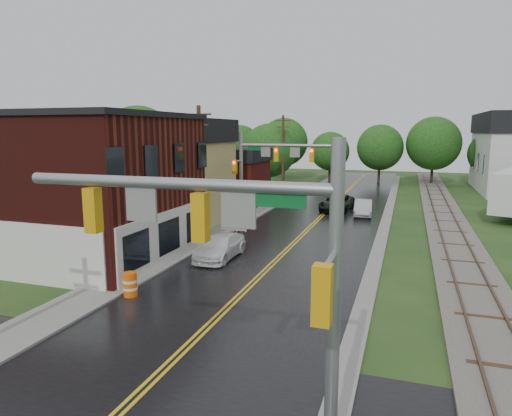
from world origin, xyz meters
The scene contains 19 objects.
main_road centered at (0.00, 30.00, 0.00)m, with size 10.00×90.00×0.02m, color black.
curb_right centered at (5.40, 35.00, 0.00)m, with size 0.80×70.00×0.12m, color gray.
sidewalk_left centered at (-6.20, 25.00, 0.00)m, with size 2.40×50.00×0.12m, color gray.
brick_building centered at (-12.48, 15.00, 4.15)m, with size 14.30×10.30×8.30m.
yellow_house centered at (-11.00, 26.00, 3.20)m, with size 8.00×7.00×6.40m, color tan.
darkred_building centered at (-10.00, 35.00, 2.20)m, with size 7.00×6.00×4.40m, color #3F0F0C.
railroad centered at (10.00, 35.00, 0.11)m, with size 3.20×80.00×0.30m.
traffic_signal_near centered at (3.47, 2.00, 4.97)m, with size 7.34×0.30×7.20m.
traffic_signal_far centered at (-3.47, 27.00, 4.97)m, with size 7.34×0.43×7.20m.
utility_pole_b centered at (-6.80, 22.00, 4.72)m, with size 1.80×0.28×9.00m.
utility_pole_c centered at (-6.80, 44.00, 4.72)m, with size 1.80×0.28×9.00m.
tree_left_a centered at (-19.85, 21.90, 5.11)m, with size 6.80×6.80×8.67m.
tree_left_b centered at (-17.85, 31.90, 5.72)m, with size 7.60×7.60×9.69m.
tree_left_c centered at (-13.85, 39.90, 4.51)m, with size 6.00×6.00×7.65m.
tree_left_e centered at (-8.85, 45.90, 4.81)m, with size 6.40×6.40×8.16m.
suv_dark centered at (0.84, 34.93, 0.74)m, with size 2.47×5.36×1.49m, color black.
sedan_silver centered at (3.36, 33.18, 0.69)m, with size 1.46×4.19×1.38m, color #B3B3B8.
pickup_white centered at (-3.20, 16.97, 0.67)m, with size 1.88×4.62×1.34m, color white.
construction_barrel centered at (-4.61, 10.00, 0.55)m, with size 0.62×0.62×1.10m, color #F05A0A.
Camera 1 is at (6.85, -6.66, 7.32)m, focal length 32.00 mm.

